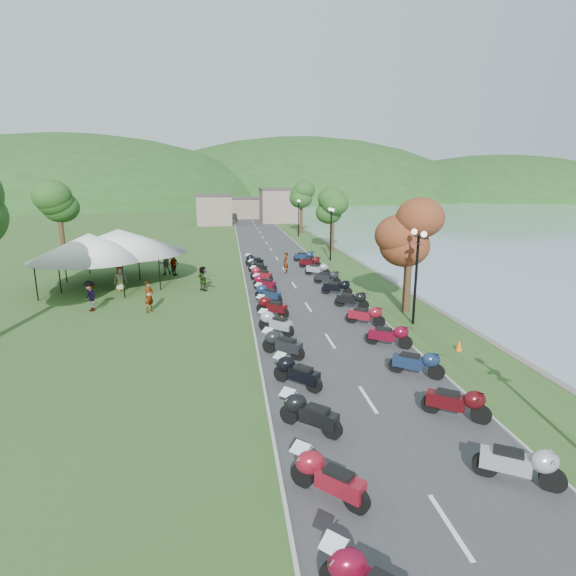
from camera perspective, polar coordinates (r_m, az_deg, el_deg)
name	(u,v)px	position (r m, az deg, el deg)	size (l,w,h in m)	color
road	(277,258)	(44.80, -1.44, 3.77)	(7.00, 120.00, 0.02)	#39393C
hills_backdrop	(238,199)	(204.12, -6.33, 11.17)	(360.00, 120.00, 76.00)	#285621
far_building	(242,208)	(89.11, -5.89, 10.08)	(18.00, 16.00, 5.00)	gray
moto_row_left	(285,345)	(19.68, -0.34, -7.21)	(2.60, 45.02, 1.10)	#331411
moto_row_right	(350,300)	(27.22, 7.87, -1.49)	(2.60, 34.91, 1.10)	#331411
vendor_tent_main	(120,256)	(36.47, -20.53, 3.89)	(6.65, 6.65, 4.00)	white
vendor_tent_side	(91,262)	(34.27, -23.73, 3.05)	(5.37, 5.37, 4.00)	white
tree_lakeside	(409,250)	(26.55, 15.13, 4.66)	(2.64, 2.64, 7.32)	#2B5C20
pedestrian_a	(150,312)	(27.64, -17.12, -2.92)	(0.68, 0.49, 1.85)	slate
pedestrian_b	(166,274)	(38.47, -15.26, 1.69)	(0.89, 0.49, 1.84)	slate
pedestrian_c	(92,311)	(29.07, -23.67, -2.67)	(1.18, 0.49, 1.83)	slate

